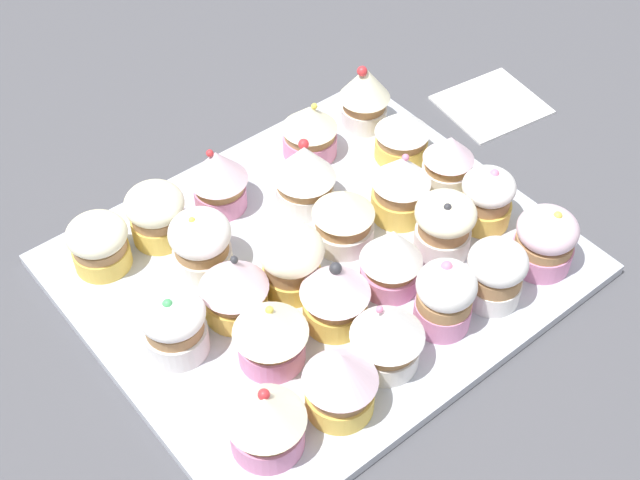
{
  "coord_description": "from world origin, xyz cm",
  "views": [
    {
      "loc": [
        35.71,
        43.77,
        65.2
      ],
      "look_at": [
        0.0,
        0.0,
        4.2
      ],
      "focal_mm": 48.92,
      "sensor_mm": 36.0,
      "label": 1
    }
  ],
  "objects_px": {
    "cupcake_1": "(310,130)",
    "cupcake_10": "(343,216)",
    "baking_tray": "(320,265)",
    "cupcake_9": "(401,185)",
    "cupcake_11": "(291,259)",
    "cupcake_13": "(174,324)",
    "cupcake_3": "(156,213)",
    "cupcake_22": "(387,334)",
    "cupcake_8": "(446,160)",
    "cupcake_18": "(271,334)",
    "cupcake_14": "(487,198)",
    "cupcake_12": "(232,284)",
    "cupcake_19": "(545,240)",
    "cupcake_17": "(335,293)",
    "cupcake_16": "(391,258)",
    "cupcake_6": "(305,175)",
    "cupcake_0": "(365,95)",
    "cupcake_23": "(340,380)",
    "cupcake_2": "(218,178)",
    "napkin": "(492,104)",
    "cupcake_4": "(99,243)",
    "cupcake_15": "(444,225)",
    "cupcake_20": "(496,273)",
    "cupcake_7": "(201,242)",
    "cupcake_24": "(266,420)",
    "cupcake_21": "(445,296)",
    "cupcake_5": "(402,133)"
  },
  "relations": [
    {
      "from": "cupcake_4",
      "to": "cupcake_10",
      "type": "height_order",
      "value": "cupcake_10"
    },
    {
      "from": "cupcake_15",
      "to": "cupcake_23",
      "type": "height_order",
      "value": "cupcake_23"
    },
    {
      "from": "cupcake_12",
      "to": "cupcake_22",
      "type": "relative_size",
      "value": 0.99
    },
    {
      "from": "cupcake_14",
      "to": "cupcake_18",
      "type": "xyz_separation_m",
      "value": [
        0.27,
        -0.0,
        0.0
      ]
    },
    {
      "from": "cupcake_1",
      "to": "cupcake_6",
      "type": "relative_size",
      "value": 0.82
    },
    {
      "from": "cupcake_9",
      "to": "cupcake_18",
      "type": "bearing_deg",
      "value": 16.52
    },
    {
      "from": "baking_tray",
      "to": "napkin",
      "type": "xyz_separation_m",
      "value": [
        -0.32,
        -0.07,
        -0.0
      ]
    },
    {
      "from": "cupcake_0",
      "to": "cupcake_7",
      "type": "bearing_deg",
      "value": 13.84
    },
    {
      "from": "cupcake_6",
      "to": "cupcake_15",
      "type": "distance_m",
      "value": 0.15
    },
    {
      "from": "baking_tray",
      "to": "cupcake_17",
      "type": "height_order",
      "value": "cupcake_17"
    },
    {
      "from": "cupcake_0",
      "to": "cupcake_23",
      "type": "bearing_deg",
      "value": 45.76
    },
    {
      "from": "baking_tray",
      "to": "cupcake_4",
      "type": "distance_m",
      "value": 0.21
    },
    {
      "from": "cupcake_21",
      "to": "cupcake_24",
      "type": "relative_size",
      "value": 1.11
    },
    {
      "from": "cupcake_4",
      "to": "cupcake_7",
      "type": "bearing_deg",
      "value": 139.13
    },
    {
      "from": "cupcake_2",
      "to": "cupcake_15",
      "type": "xyz_separation_m",
      "value": [
        -0.13,
        0.19,
        -0.0
      ]
    },
    {
      "from": "cupcake_20",
      "to": "cupcake_17",
      "type": "bearing_deg",
      "value": -28.82
    },
    {
      "from": "cupcake_14",
      "to": "cupcake_12",
      "type": "bearing_deg",
      "value": -13.88
    },
    {
      "from": "baking_tray",
      "to": "cupcake_20",
      "type": "xyz_separation_m",
      "value": [
        -0.1,
        0.14,
        0.04
      ]
    },
    {
      "from": "cupcake_2",
      "to": "cupcake_5",
      "type": "xyz_separation_m",
      "value": [
        -0.2,
        0.06,
        -0.01
      ]
    },
    {
      "from": "cupcake_17",
      "to": "cupcake_16",
      "type": "bearing_deg",
      "value": -179.99
    },
    {
      "from": "cupcake_6",
      "to": "cupcake_12",
      "type": "xyz_separation_m",
      "value": [
        0.14,
        0.07,
        -0.0
      ]
    },
    {
      "from": "cupcake_2",
      "to": "cupcake_6",
      "type": "distance_m",
      "value": 0.09
    },
    {
      "from": "cupcake_16",
      "to": "cupcake_21",
      "type": "relative_size",
      "value": 0.96
    },
    {
      "from": "baking_tray",
      "to": "cupcake_9",
      "type": "distance_m",
      "value": 0.11
    },
    {
      "from": "cupcake_3",
      "to": "napkin",
      "type": "distance_m",
      "value": 0.43
    },
    {
      "from": "cupcake_2",
      "to": "cupcake_15",
      "type": "distance_m",
      "value": 0.23
    },
    {
      "from": "cupcake_7",
      "to": "cupcake_17",
      "type": "height_order",
      "value": "cupcake_17"
    },
    {
      "from": "cupcake_19",
      "to": "cupcake_8",
      "type": "bearing_deg",
      "value": -92.81
    },
    {
      "from": "cupcake_10",
      "to": "cupcake_4",
      "type": "bearing_deg",
      "value": -31.57
    },
    {
      "from": "cupcake_16",
      "to": "cupcake_22",
      "type": "bearing_deg",
      "value": 45.42
    },
    {
      "from": "cupcake_9",
      "to": "cupcake_12",
      "type": "distance_m",
      "value": 0.2
    },
    {
      "from": "cupcake_14",
      "to": "cupcake_23",
      "type": "bearing_deg",
      "value": 16.47
    },
    {
      "from": "cupcake_4",
      "to": "cupcake_10",
      "type": "relative_size",
      "value": 0.88
    },
    {
      "from": "cupcake_8",
      "to": "cupcake_18",
      "type": "xyz_separation_m",
      "value": [
        0.28,
        0.06,
        0.0
      ]
    },
    {
      "from": "cupcake_2",
      "to": "napkin",
      "type": "distance_m",
      "value": 0.36
    },
    {
      "from": "cupcake_11",
      "to": "cupcake_13",
      "type": "height_order",
      "value": "cupcake_11"
    },
    {
      "from": "cupcake_7",
      "to": "cupcake_13",
      "type": "bearing_deg",
      "value": 42.12
    },
    {
      "from": "cupcake_1",
      "to": "cupcake_17",
      "type": "bearing_deg",
      "value": 56.84
    },
    {
      "from": "cupcake_2",
      "to": "cupcake_12",
      "type": "xyz_separation_m",
      "value": [
        0.07,
        0.12,
        -0.0
      ]
    },
    {
      "from": "cupcake_14",
      "to": "cupcake_23",
      "type": "relative_size",
      "value": 0.92
    },
    {
      "from": "cupcake_11",
      "to": "cupcake_14",
      "type": "distance_m",
      "value": 0.21
    },
    {
      "from": "cupcake_5",
      "to": "cupcake_17",
      "type": "relative_size",
      "value": 0.81
    },
    {
      "from": "cupcake_3",
      "to": "cupcake_22",
      "type": "distance_m",
      "value": 0.27
    },
    {
      "from": "cupcake_2",
      "to": "cupcake_4",
      "type": "xyz_separation_m",
      "value": [
        0.14,
        -0.01,
        -0.01
      ]
    },
    {
      "from": "baking_tray",
      "to": "cupcake_16",
      "type": "distance_m",
      "value": 0.08
    },
    {
      "from": "cupcake_6",
      "to": "cupcake_11",
      "type": "relative_size",
      "value": 1.11
    },
    {
      "from": "cupcake_13",
      "to": "cupcake_14",
      "type": "relative_size",
      "value": 1.01
    },
    {
      "from": "cupcake_1",
      "to": "cupcake_10",
      "type": "distance_m",
      "value": 0.14
    },
    {
      "from": "cupcake_1",
      "to": "cupcake_16",
      "type": "height_order",
      "value": "cupcake_16"
    },
    {
      "from": "cupcake_17",
      "to": "cupcake_24",
      "type": "relative_size",
      "value": 1.12
    }
  ]
}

